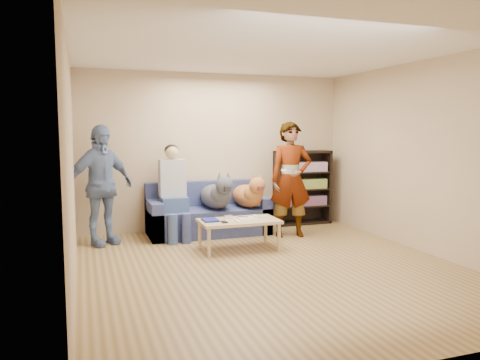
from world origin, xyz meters
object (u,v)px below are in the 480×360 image
object	(u,v)px
person_standing_right	(291,180)
bookshelf	(302,186)
camera_silver	(228,217)
coffee_table	(239,223)
notebook_blue	(210,220)
sofa	(207,216)
person_seated	(174,188)
person_standing_left	(101,185)
dog_tan	(249,194)
dog_gray	(217,195)

from	to	relation	value
person_standing_right	bookshelf	world-z (taller)	person_standing_right
camera_silver	person_standing_right	bearing A→B (deg)	19.21
person_standing_right	coffee_table	world-z (taller)	person_standing_right
bookshelf	notebook_blue	bearing A→B (deg)	-147.28
person_standing_right	bookshelf	xyz separation A→B (m)	(0.61, 0.84, -0.22)
coffee_table	sofa	bearing A→B (deg)	97.78
person_seated	sofa	bearing A→B (deg)	12.62
person_standing_left	sofa	bearing A→B (deg)	-20.95
notebook_blue	camera_silver	xyz separation A→B (m)	(0.28, 0.07, 0.01)
camera_silver	dog_tan	distance (m)	1.01
dog_gray	bookshelf	size ratio (longest dim) A/B	0.97
coffee_table	camera_silver	bearing A→B (deg)	135.00
person_standing_left	sofa	xyz separation A→B (m)	(1.65, 0.22, -0.59)
notebook_blue	person_seated	distance (m)	1.06
dog_gray	bookshelf	world-z (taller)	bookshelf
sofa	bookshelf	xyz separation A→B (m)	(1.80, 0.23, 0.40)
person_standing_right	dog_gray	size ratio (longest dim) A/B	1.42
person_seated	bookshelf	distance (m)	2.39
person_seated	dog_tan	size ratio (longest dim) A/B	1.26
sofa	dog_gray	bearing A→B (deg)	-60.19
person_seated	bookshelf	size ratio (longest dim) A/B	1.13
person_standing_left	notebook_blue	xyz separation A→B (m)	(1.40, -0.86, -0.44)
person_standing_right	person_standing_left	world-z (taller)	person_standing_right
notebook_blue	sofa	distance (m)	1.12
person_seated	dog_tan	xyz separation A→B (m)	(1.20, -0.10, -0.14)
camera_silver	person_seated	xyz separation A→B (m)	(-0.60, 0.88, 0.33)
person_standing_left	sofa	world-z (taller)	person_standing_left
person_standing_left	person_seated	bearing A→B (deg)	-23.60
sofa	person_seated	distance (m)	0.76
person_standing_right	dog_tan	size ratio (longest dim) A/B	1.54
person_standing_right	person_seated	distance (m)	1.82
dog_gray	coffee_table	size ratio (longest dim) A/B	1.14
person_seated	coffee_table	world-z (taller)	person_seated
dog_gray	person_standing_left	bearing A→B (deg)	-178.98
person_seated	dog_tan	world-z (taller)	person_seated
person_standing_left	person_seated	size ratio (longest dim) A/B	1.19
person_standing_left	coffee_table	bearing A→B (deg)	-55.41
person_seated	coffee_table	bearing A→B (deg)	-54.35
sofa	dog_gray	world-z (taller)	dog_gray
coffee_table	bookshelf	size ratio (longest dim) A/B	0.85
person_standing_left	coffee_table	world-z (taller)	person_standing_left
dog_tan	camera_silver	bearing A→B (deg)	-127.19
bookshelf	person_standing_left	bearing A→B (deg)	-172.48
notebook_blue	dog_gray	size ratio (longest dim) A/B	0.21
coffee_table	bookshelf	xyz separation A→B (m)	(1.65, 1.36, 0.31)
sofa	dog_tan	world-z (taller)	dog_tan
dog_gray	camera_silver	bearing A→B (deg)	-95.17
sofa	bookshelf	size ratio (longest dim) A/B	1.46
sofa	camera_silver	bearing A→B (deg)	-88.04
person_standing_left	sofa	size ratio (longest dim) A/B	0.92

